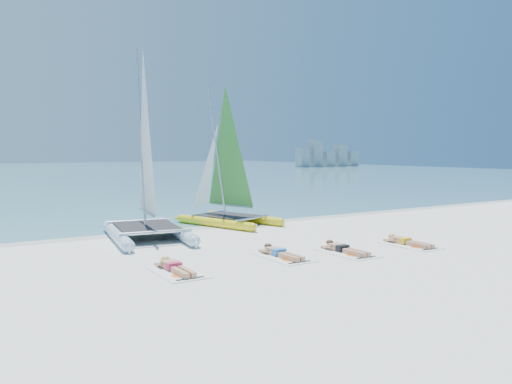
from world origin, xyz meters
TOP-DOWN VIEW (x-y plane):
  - ground at (0.00, 0.00)m, footprint 140.00×140.00m
  - sea at (0.00, 63.00)m, footprint 140.00×115.00m
  - wet_sand_strip at (0.00, 5.50)m, footprint 140.00×1.40m
  - distant_skyline at (53.71, 62.00)m, footprint 14.00×2.00m
  - catamaran_blue at (-2.01, 4.09)m, footprint 3.03×5.27m
  - catamaran_yellow at (1.78, 5.79)m, footprint 3.40×4.78m
  - towel_a at (-3.00, -1.05)m, footprint 1.00×1.85m
  - sunbather_a at (-3.00, -0.85)m, footprint 0.37×1.73m
  - towel_b at (0.20, -0.99)m, footprint 1.00×1.85m
  - sunbather_b at (0.20, -0.79)m, footprint 0.37×1.73m
  - towel_c at (2.13, -1.48)m, footprint 1.00×1.85m
  - sunbather_c at (2.13, -1.29)m, footprint 0.37×1.73m
  - towel_d at (4.63, -1.62)m, footprint 1.00×1.85m
  - sunbather_d at (4.63, -1.42)m, footprint 0.37×1.73m

SIDE VIEW (x-z plane):
  - ground at x=0.00m, z-range 0.00..0.00m
  - wet_sand_strip at x=0.00m, z-range 0.00..0.01m
  - sea at x=0.00m, z-range 0.00..0.01m
  - towel_a at x=-3.00m, z-range 0.00..0.02m
  - towel_b at x=0.20m, z-range 0.00..0.02m
  - towel_c at x=2.13m, z-range 0.00..0.02m
  - towel_d at x=4.63m, z-range 0.00..0.02m
  - sunbather_a at x=-3.00m, z-range -0.01..0.25m
  - sunbather_b at x=0.20m, z-range -0.01..0.25m
  - sunbather_c at x=2.13m, z-range -0.01..0.25m
  - sunbather_d at x=4.63m, z-range -0.01..0.25m
  - catamaran_yellow at x=1.78m, z-range -1.09..4.82m
  - distant_skyline at x=53.71m, z-range -0.56..4.44m
  - catamaran_blue at x=-2.01m, z-range -1.37..5.45m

